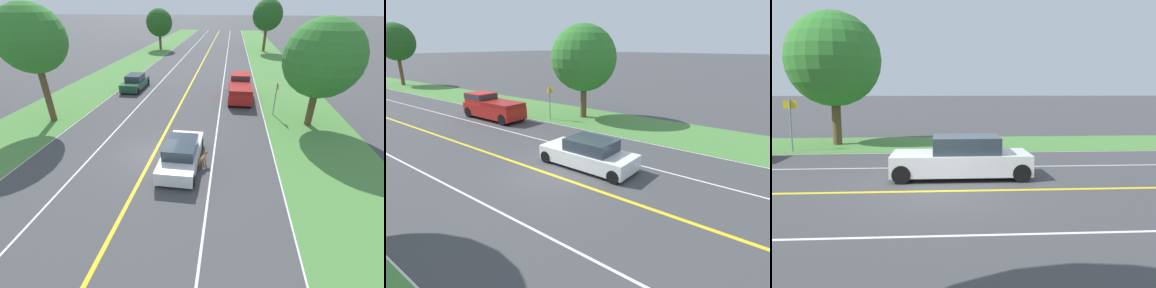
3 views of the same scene
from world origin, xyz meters
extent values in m
plane|color=#424244|center=(0.00, 0.00, 0.00)|extent=(400.00, 400.00, 0.00)
cube|color=yellow|center=(0.00, 0.00, 0.00)|extent=(0.18, 160.00, 0.01)
cube|color=white|center=(7.00, 0.00, 0.00)|extent=(0.14, 160.00, 0.01)
cube|color=white|center=(3.50, 0.00, 0.00)|extent=(0.10, 160.00, 0.01)
cube|color=white|center=(-3.50, 0.00, 0.00)|extent=(0.10, 160.00, 0.01)
cube|color=#4C843D|center=(10.00, 0.00, 0.01)|extent=(6.00, 160.00, 0.03)
cube|color=white|center=(1.81, -0.79, 0.52)|extent=(1.87, 4.72, 0.70)
cube|color=#2D3842|center=(1.81, -0.98, 1.15)|extent=(1.60, 2.26, 0.57)
cylinder|color=black|center=(2.66, 1.17, 0.30)|extent=(0.22, 0.61, 0.61)
cylinder|color=black|center=(2.66, -2.75, 0.30)|extent=(0.22, 0.61, 0.61)
cylinder|color=black|center=(0.97, 1.17, 0.30)|extent=(0.22, 0.61, 0.61)
cylinder|color=black|center=(0.97, -2.75, 0.30)|extent=(0.22, 0.61, 0.61)
ellipsoid|color=olive|center=(2.98, -0.94, 0.51)|extent=(0.40, 0.66, 0.27)
cylinder|color=olive|center=(3.12, -0.75, 0.19)|extent=(0.07, 0.07, 0.37)
cylinder|color=olive|center=(2.98, -1.17, 0.19)|extent=(0.07, 0.07, 0.37)
cylinder|color=olive|center=(2.99, -0.70, 0.19)|extent=(0.07, 0.07, 0.37)
cylinder|color=olive|center=(2.84, -1.12, 0.19)|extent=(0.07, 0.07, 0.37)
cylinder|color=olive|center=(3.07, -0.68, 0.62)|extent=(0.18, 0.21, 0.17)
sphere|color=olive|center=(3.11, -0.58, 0.68)|extent=(0.27, 0.27, 0.21)
ellipsoid|color=#331E14|center=(3.16, -0.44, 0.66)|extent=(0.12, 0.13, 0.08)
cone|color=brown|center=(3.16, -0.61, 0.76)|extent=(0.09, 0.09, 0.10)
cone|color=brown|center=(3.05, -0.57, 0.76)|extent=(0.09, 0.09, 0.10)
cylinder|color=olive|center=(2.85, -1.33, 0.55)|extent=(0.12, 0.24, 0.24)
cylinder|color=brown|center=(9.99, 5.62, 1.51)|extent=(0.48, 0.48, 3.02)
sphere|color=#337A2D|center=(9.99, 5.62, 4.66)|extent=(5.06, 5.06, 5.06)
cylinder|color=gray|center=(7.73, 7.20, 1.28)|extent=(0.08, 0.08, 2.57)
cube|color=yellow|center=(7.78, 7.20, 2.32)|extent=(0.03, 0.64, 0.40)
camera|label=1|loc=(4.07, -12.54, 7.81)|focal=24.00mm
camera|label=2|loc=(-9.14, -8.70, 5.68)|focal=28.00mm
camera|label=3|loc=(-10.91, -0.14, 3.00)|focal=35.00mm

